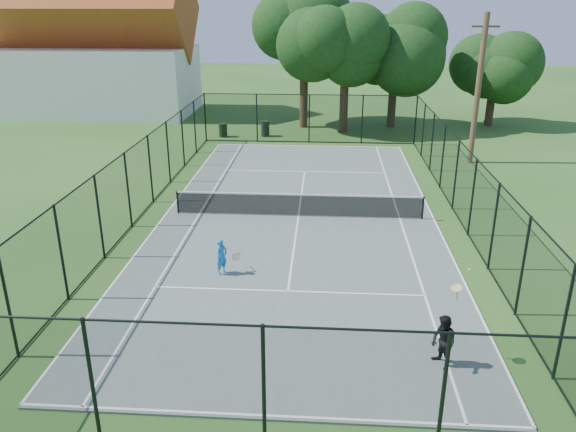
# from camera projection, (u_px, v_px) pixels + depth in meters

# --- Properties ---
(ground) EXTENTS (120.00, 120.00, 0.00)m
(ground) POSITION_uv_depth(u_px,v_px,m) (299.00, 217.00, 23.01)
(ground) COLOR #234D1A
(tennis_court) EXTENTS (11.00, 24.00, 0.06)m
(tennis_court) POSITION_uv_depth(u_px,v_px,m) (299.00, 217.00, 23.00)
(tennis_court) COLOR #52605A
(tennis_court) RESTS_ON ground
(tennis_net) EXTENTS (10.08, 0.08, 0.95)m
(tennis_net) POSITION_uv_depth(u_px,v_px,m) (299.00, 204.00, 22.80)
(tennis_net) COLOR black
(tennis_net) RESTS_ON tennis_court
(fence) EXTENTS (13.10, 26.10, 3.00)m
(fence) POSITION_uv_depth(u_px,v_px,m) (299.00, 182.00, 22.47)
(fence) COLOR black
(fence) RESTS_ON ground
(tree_near_left) EXTENTS (6.65, 6.65, 8.67)m
(tree_near_left) POSITION_uv_depth(u_px,v_px,m) (304.00, 48.00, 37.55)
(tree_near_left) COLOR #332114
(tree_near_left) RESTS_ON ground
(tree_near_mid) EXTENTS (6.03, 6.03, 7.89)m
(tree_near_mid) POSITION_uv_depth(u_px,v_px,m) (345.00, 58.00, 36.35)
(tree_near_mid) COLOR #332114
(tree_near_mid) RESTS_ON ground
(tree_near_right) EXTENTS (5.59, 5.59, 7.71)m
(tree_near_right) POSITION_uv_depth(u_px,v_px,m) (395.00, 55.00, 37.86)
(tree_near_right) COLOR #332114
(tree_near_right) RESTS_ON ground
(tree_far_right) EXTENTS (4.48, 4.48, 5.92)m
(tree_far_right) POSITION_uv_depth(u_px,v_px,m) (495.00, 73.00, 38.71)
(tree_far_right) COLOR #332114
(tree_far_right) RESTS_ON ground
(building) EXTENTS (15.30, 8.15, 11.87)m
(building) POSITION_uv_depth(u_px,v_px,m) (91.00, 48.00, 42.80)
(building) COLOR silver
(building) RESTS_ON ground
(trash_bin_left) EXTENTS (0.58, 0.58, 0.86)m
(trash_bin_left) POSITION_uv_depth(u_px,v_px,m) (223.00, 130.00, 36.47)
(trash_bin_left) COLOR black
(trash_bin_left) RESTS_ON ground
(trash_bin_right) EXTENTS (0.58, 0.58, 1.00)m
(trash_bin_right) POSITION_uv_depth(u_px,v_px,m) (265.00, 129.00, 36.59)
(trash_bin_right) COLOR black
(trash_bin_right) RESTS_ON ground
(utility_pole) EXTENTS (1.40, 0.30, 7.79)m
(utility_pole) POSITION_uv_depth(u_px,v_px,m) (478.00, 89.00, 29.41)
(utility_pole) COLOR #4C3823
(utility_pole) RESTS_ON ground
(player_blue) EXTENTS (0.83, 0.52, 1.20)m
(player_blue) POSITION_uv_depth(u_px,v_px,m) (222.00, 257.00, 17.93)
(player_blue) COLOR #1675BC
(player_blue) RESTS_ON tennis_court
(player_black) EXTENTS (0.96, 1.01, 2.36)m
(player_black) POSITION_uv_depth(u_px,v_px,m) (443.00, 342.00, 13.30)
(player_black) COLOR black
(player_black) RESTS_ON tennis_court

